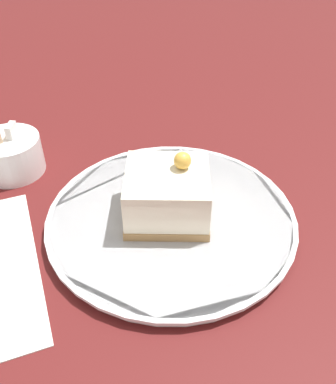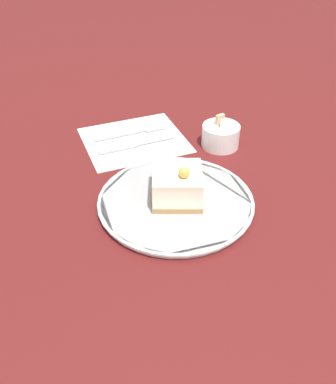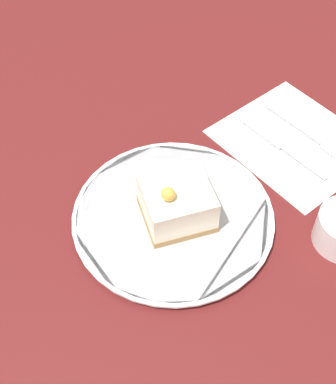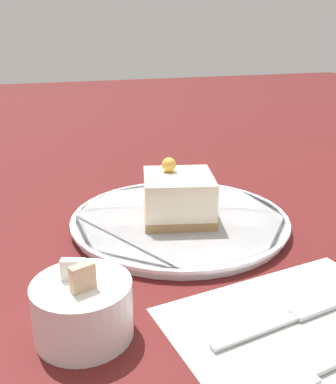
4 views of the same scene
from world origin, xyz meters
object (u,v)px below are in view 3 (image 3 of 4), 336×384
Objects in this scene: cake_slice at (177,203)px; plate at (173,218)px; knife at (275,142)px; fork at (314,137)px.

plate is at bearing -30.05° from cake_slice.
knife is at bearing -153.39° from cake_slice.
plate is 2.48× the size of cake_slice.
fork is at bearing -179.56° from plate.
fork is 0.96× the size of knife.
cake_slice reaches higher than knife.
plate reaches higher than fork.
cake_slice is 0.66× the size of fork.
fork is (-0.28, -0.00, -0.00)m from plate.
plate is 1.63× the size of fork.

